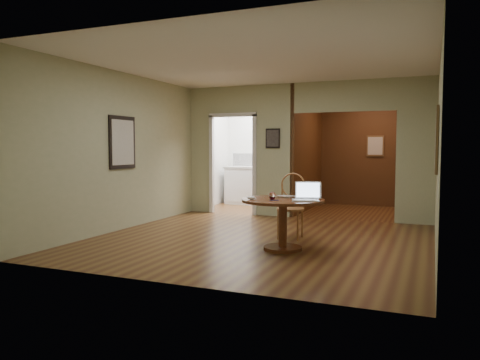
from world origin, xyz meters
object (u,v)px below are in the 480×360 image
at_px(chair, 291,202).
at_px(dining_table, 283,212).
at_px(closed_laptop, 289,197).
at_px(open_laptop, 307,195).

bearing_deg(chair, dining_table, -83.52).
bearing_deg(closed_laptop, dining_table, -116.48).
xyz_separation_m(dining_table, open_laptop, (0.34, -0.04, 0.25)).
xyz_separation_m(dining_table, chair, (-0.14, 0.89, 0.04)).
height_order(open_laptop, closed_laptop, open_laptop).
bearing_deg(open_laptop, closed_laptop, 132.21).
bearing_deg(closed_laptop, open_laptop, -39.30).
xyz_separation_m(chair, closed_laptop, (0.19, -0.75, 0.16)).
distance_m(open_laptop, closed_laptop, 0.35).
bearing_deg(open_laptop, dining_table, 157.60).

